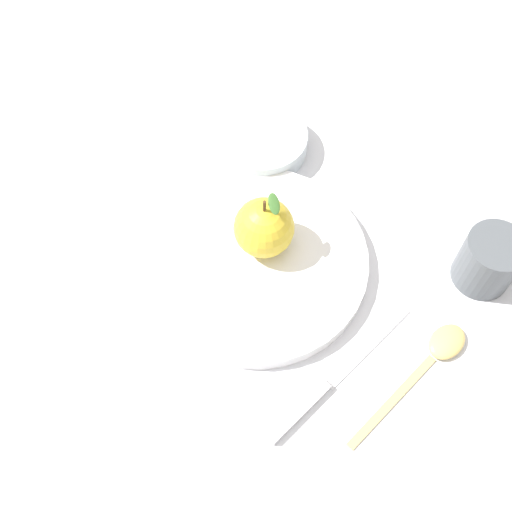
% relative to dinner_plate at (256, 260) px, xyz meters
% --- Properties ---
extents(ground_plane, '(2.40, 2.40, 0.00)m').
position_rel_dinner_plate_xyz_m(ground_plane, '(-0.00, -0.03, -0.01)').
color(ground_plane, silver).
extents(dinner_plate, '(0.26, 0.26, 0.02)m').
position_rel_dinner_plate_xyz_m(dinner_plate, '(0.00, 0.00, 0.00)').
color(dinner_plate, white).
rests_on(dinner_plate, ground_plane).
extents(apple, '(0.07, 0.07, 0.09)m').
position_rel_dinner_plate_xyz_m(apple, '(0.01, 0.02, 0.04)').
color(apple, gold).
rests_on(apple, dinner_plate).
extents(side_bowl, '(0.12, 0.12, 0.03)m').
position_rel_dinner_plate_xyz_m(side_bowl, '(0.02, 0.17, 0.01)').
color(side_bowl, silver).
rests_on(side_bowl, ground_plane).
extents(cup, '(0.07, 0.07, 0.07)m').
position_rel_dinner_plate_xyz_m(cup, '(0.26, -0.03, 0.03)').
color(cup, '#4C5156').
rests_on(cup, ground_plane).
extents(knife, '(0.17, 0.15, 0.01)m').
position_rel_dinner_plate_xyz_m(knife, '(0.07, -0.15, -0.01)').
color(knife, silver).
rests_on(knife, ground_plane).
extents(spoon, '(0.15, 0.14, 0.01)m').
position_rel_dinner_plate_xyz_m(spoon, '(0.19, -0.12, -0.01)').
color(spoon, '#D8B766').
rests_on(spoon, ground_plane).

